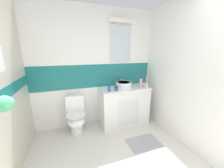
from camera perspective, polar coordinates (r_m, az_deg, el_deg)
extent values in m
cube|color=beige|center=(2.26, 1.20, -31.89)|extent=(3.20, 3.48, 0.04)
cube|color=white|center=(3.01, -7.17, -8.90)|extent=(3.20, 0.10, 0.85)
cube|color=#1E7272|center=(2.80, -7.59, 3.82)|extent=(3.20, 0.10, 0.50)
cube|color=white|center=(2.78, -8.22, 20.80)|extent=(3.20, 0.10, 1.15)
cube|color=silver|center=(2.87, 3.92, 17.72)|extent=(0.48, 0.02, 0.75)
cube|color=white|center=(2.90, 4.42, 26.79)|extent=(0.52, 0.10, 0.08)
sphere|color=#59CC8C|center=(1.69, -40.77, -6.81)|extent=(0.17, 0.17, 0.17)
cube|color=white|center=(2.42, 32.97, 3.47)|extent=(0.10, 3.48, 2.50)
cube|color=white|center=(2.91, 5.31, -9.97)|extent=(1.06, 0.50, 0.82)
cube|color=white|center=(2.76, 5.61, -1.99)|extent=(1.08, 0.52, 0.03)
cube|color=silver|center=(2.73, 7.57, -12.83)|extent=(0.48, 0.01, 0.57)
cylinder|color=silver|center=(2.63, 7.87, -9.00)|extent=(0.02, 0.02, 0.03)
cylinder|color=white|center=(2.77, 5.36, -0.32)|extent=(0.34, 0.34, 0.12)
cylinder|color=#B3B3B8|center=(2.75, 5.38, 0.76)|extent=(0.28, 0.28, 0.01)
cylinder|color=silver|center=(2.94, 3.77, 0.96)|extent=(0.03, 0.03, 0.15)
cylinder|color=silver|center=(2.84, 4.53, 2.05)|extent=(0.02, 0.15, 0.02)
cylinder|color=white|center=(2.83, -15.67, -18.76)|extent=(0.24, 0.24, 0.18)
ellipsoid|color=white|center=(2.69, -15.91, -15.64)|extent=(0.34, 0.42, 0.22)
cylinder|color=white|center=(2.63, -16.10, -13.34)|extent=(0.37, 0.37, 0.02)
cube|color=white|center=(2.75, -16.62, -8.30)|extent=(0.36, 0.17, 0.35)
cylinder|color=silver|center=(2.69, -16.91, -4.66)|extent=(0.04, 0.04, 0.02)
cylinder|color=white|center=(2.85, 15.35, -0.70)|extent=(0.06, 0.06, 0.09)
cylinder|color=#D872BF|center=(2.84, 15.30, 0.87)|extent=(0.04, 0.02, 0.19)
cube|color=white|center=(2.82, 15.43, 2.73)|extent=(0.02, 0.02, 0.03)
cylinder|color=#D872BF|center=(2.83, 15.20, 0.81)|extent=(0.04, 0.01, 0.19)
cube|color=white|center=(2.81, 15.33, 2.68)|extent=(0.02, 0.02, 0.03)
cylinder|color=gold|center=(2.82, 15.63, 0.57)|extent=(0.04, 0.02, 0.17)
cube|color=white|center=(2.80, 15.75, 2.26)|extent=(0.02, 0.02, 0.03)
cylinder|color=#2659B2|center=(2.48, -1.26, -2.12)|extent=(0.06, 0.06, 0.11)
cylinder|color=#262626|center=(2.46, -1.27, -0.47)|extent=(0.01, 0.01, 0.04)
cylinder|color=#262626|center=(2.44, -1.19, -0.13)|extent=(0.01, 0.02, 0.01)
cylinder|color=pink|center=(2.77, 12.96, 0.37)|extent=(0.06, 0.06, 0.21)
cylinder|color=black|center=(2.74, 13.10, 2.73)|extent=(0.04, 0.04, 0.02)
cylinder|color=#2659B2|center=(2.54, 1.93, -2.26)|extent=(0.08, 0.08, 0.07)
cylinder|color=black|center=(2.53, 1.94, -1.34)|extent=(0.05, 0.05, 0.02)
cube|color=#99999E|center=(2.57, 14.62, -24.79)|extent=(0.57, 0.44, 0.01)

